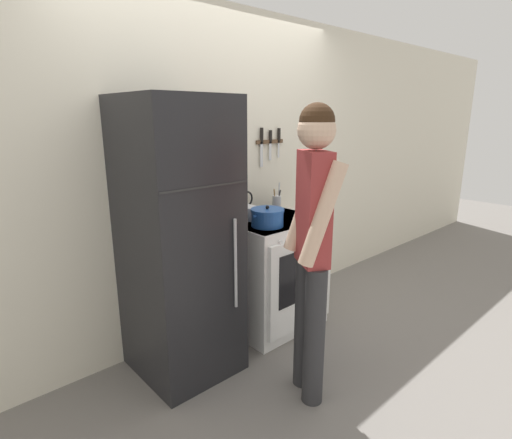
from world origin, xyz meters
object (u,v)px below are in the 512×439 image
stove_range (273,272)px  person (313,240)px  utensil_jar (277,204)px  tea_kettle (247,211)px  dutch_oven_pot (267,217)px  refrigerator (179,241)px

stove_range → person: (-0.45, -0.77, 0.56)m
stove_range → utensil_jar: 0.59m
tea_kettle → utensil_jar: bearing=1.0°
dutch_oven_pot → person: person is taller
tea_kettle → utensil_jar: size_ratio=0.90×
utensil_jar → tea_kettle: bearing=-179.0°
stove_range → tea_kettle: tea_kettle is taller
stove_range → tea_kettle: (-0.16, 0.15, 0.52)m
refrigerator → person: size_ratio=1.03×
stove_range → dutch_oven_pot: 0.56m
utensil_jar → person: 1.12m
stove_range → dutch_oven_pot: dutch_oven_pot is taller
stove_range → utensil_jar: bearing=40.0°
utensil_jar → person: bearing=-124.4°
person → stove_range: bearing=-0.8°
refrigerator → dutch_oven_pot: refrigerator is taller
person → dutch_oven_pot: bearing=6.9°
refrigerator → stove_range: refrigerator is taller
dutch_oven_pot → utensil_jar: bearing=35.7°
refrigerator → utensil_jar: refrigerator is taller
stove_range → utensil_jar: size_ratio=3.58×
dutch_oven_pot → person: size_ratio=0.16×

